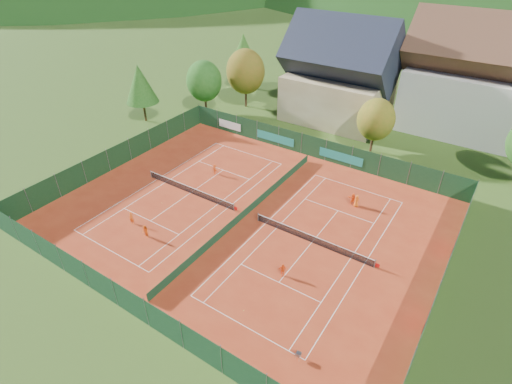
% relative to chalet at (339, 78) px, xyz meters
% --- Properties ---
extents(ground, '(600.00, 600.00, 0.00)m').
position_rel_chalet_xyz_m(ground, '(3.00, -30.00, -6.64)').
color(ground, '#2E4E18').
rests_on(ground, ground).
extents(clay_pad, '(40.00, 32.00, 0.01)m').
position_rel_chalet_xyz_m(clay_pad, '(3.00, -30.00, -6.62)').
color(clay_pad, '#A33118').
rests_on(clay_pad, ground).
extents(court_markings_left, '(11.03, 23.83, 0.00)m').
position_rel_chalet_xyz_m(court_markings_left, '(-5.00, -30.00, -6.61)').
color(court_markings_left, white).
rests_on(court_markings_left, ground).
extents(court_markings_right, '(11.03, 23.83, 0.00)m').
position_rel_chalet_xyz_m(court_markings_right, '(11.00, -30.00, -6.61)').
color(court_markings_right, white).
rests_on(court_markings_right, ground).
extents(tennis_net_left, '(13.30, 0.10, 1.02)m').
position_rel_chalet_xyz_m(tennis_net_left, '(-4.85, -30.00, -6.12)').
color(tennis_net_left, '#59595B').
rests_on(tennis_net_left, ground).
extents(tennis_net_right, '(13.30, 0.10, 1.02)m').
position_rel_chalet_xyz_m(tennis_net_right, '(11.15, -30.00, -6.12)').
color(tennis_net_right, '#59595B').
rests_on(tennis_net_right, ground).
extents(court_divider, '(0.03, 28.80, 1.00)m').
position_rel_chalet_xyz_m(court_divider, '(3.00, -30.00, -6.12)').
color(court_divider, '#153A21').
rests_on(court_divider, ground).
extents(fence_north, '(40.00, 0.10, 3.00)m').
position_rel_chalet_xyz_m(fence_north, '(2.54, -14.01, -5.16)').
color(fence_north, '#14371C').
rests_on(fence_north, ground).
extents(fence_south, '(40.00, 0.04, 3.00)m').
position_rel_chalet_xyz_m(fence_south, '(3.00, -46.00, -5.12)').
color(fence_south, '#153A20').
rests_on(fence_south, ground).
extents(fence_west, '(0.04, 32.00, 3.00)m').
position_rel_chalet_xyz_m(fence_west, '(-17.00, -30.00, -5.12)').
color(fence_west, '#123318').
rests_on(fence_west, ground).
extents(fence_east, '(0.09, 32.00, 3.00)m').
position_rel_chalet_xyz_m(fence_east, '(23.00, -29.95, -5.14)').
color(fence_east, '#153A23').
rests_on(fence_east, ground).
extents(chalet, '(16.20, 12.00, 16.00)m').
position_rel_chalet_xyz_m(chalet, '(0.00, 0.00, 0.00)').
color(chalet, beige).
rests_on(chalet, ground).
extents(hotel_block_a, '(21.60, 11.00, 17.25)m').
position_rel_chalet_xyz_m(hotel_block_a, '(19.00, 6.00, 0.76)').
color(hotel_block_a, silver).
rests_on(hotel_block_a, ground).
extents(tree_west_front, '(5.72, 5.72, 8.69)m').
position_rel_chalet_xyz_m(tree_west_front, '(-19.00, -10.00, -1.23)').
color(tree_west_front, '#4A2E1A').
rests_on(tree_west_front, ground).
extents(tree_west_mid, '(6.44, 6.44, 9.78)m').
position_rel_chalet_xyz_m(tree_west_mid, '(-15.00, -4.00, -0.56)').
color(tree_west_mid, '#412817').
rests_on(tree_west_mid, ground).
extents(tree_west_back, '(5.60, 5.60, 10.00)m').
position_rel_chalet_xyz_m(tree_west_back, '(-21.00, 4.00, 0.11)').
color(tree_west_back, '#4B351A').
rests_on(tree_west_back, ground).
extents(tree_center, '(5.01, 5.01, 7.60)m').
position_rel_chalet_xyz_m(tree_center, '(9.00, -8.00, -1.91)').
color(tree_center, '#4D2E1B').
rests_on(tree_center, ground).
extents(tree_west_side, '(5.04, 5.04, 9.00)m').
position_rel_chalet_xyz_m(tree_west_side, '(-25.00, -18.00, -0.56)').
color(tree_west_side, '#463019').
rests_on(tree_west_side, ground).
extents(ball_hopper, '(0.34, 0.34, 0.80)m').
position_rel_chalet_xyz_m(ball_hopper, '(16.00, -42.06, -6.07)').
color(ball_hopper, slate).
rests_on(ball_hopper, ground).
extents(loose_ball_0, '(0.07, 0.07, 0.07)m').
position_rel_chalet_xyz_m(loose_ball_0, '(-6.32, -33.35, -6.59)').
color(loose_ball_0, '#CCD833').
rests_on(loose_ball_0, ground).
extents(loose_ball_1, '(0.07, 0.07, 0.07)m').
position_rel_chalet_xyz_m(loose_ball_1, '(10.20, -40.67, -6.59)').
color(loose_ball_1, '#CCD833').
rests_on(loose_ball_1, ground).
extents(loose_ball_2, '(0.07, 0.07, 0.07)m').
position_rel_chalet_xyz_m(loose_ball_2, '(5.25, -27.61, -6.59)').
color(loose_ball_2, '#CCD833').
rests_on(loose_ball_2, ground).
extents(loose_ball_3, '(0.07, 0.07, 0.07)m').
position_rel_chalet_xyz_m(loose_ball_3, '(0.17, -20.64, -6.59)').
color(loose_ball_3, '#CCD833').
rests_on(loose_ball_3, ground).
extents(player_left_near, '(0.59, 0.47, 1.42)m').
position_rel_chalet_xyz_m(player_left_near, '(-6.24, -37.76, -5.92)').
color(player_left_near, '#E75914').
rests_on(player_left_near, ground).
extents(player_left_mid, '(0.77, 0.63, 1.47)m').
position_rel_chalet_xyz_m(player_left_mid, '(-3.36, -38.53, -5.89)').
color(player_left_mid, orange).
rests_on(player_left_mid, ground).
extents(player_left_far, '(0.95, 0.64, 1.36)m').
position_rel_chalet_xyz_m(player_left_far, '(-5.27, -24.93, -5.94)').
color(player_left_far, '#DE4413').
rests_on(player_left_far, ground).
extents(player_right_near, '(0.86, 0.75, 1.39)m').
position_rel_chalet_xyz_m(player_right_near, '(10.82, -35.50, -5.93)').
color(player_right_near, '#F75216').
rests_on(player_right_near, ground).
extents(player_right_far_a, '(0.82, 0.64, 1.48)m').
position_rel_chalet_xyz_m(player_right_far_a, '(12.32, -21.75, -5.89)').
color(player_right_far_a, orange).
rests_on(player_right_far_a, ground).
extents(player_right_far_b, '(1.36, 0.52, 1.44)m').
position_rel_chalet_xyz_m(player_right_far_b, '(11.81, -21.56, -5.90)').
color(player_right_far_b, '#F65115').
rests_on(player_right_far_b, ground).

